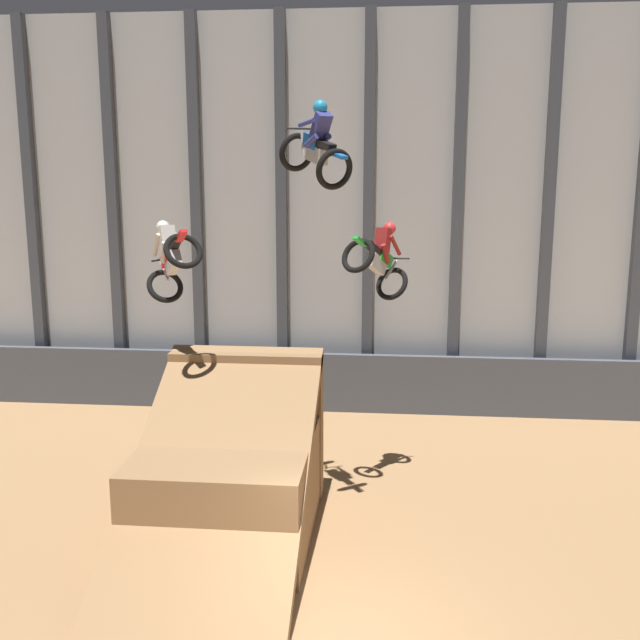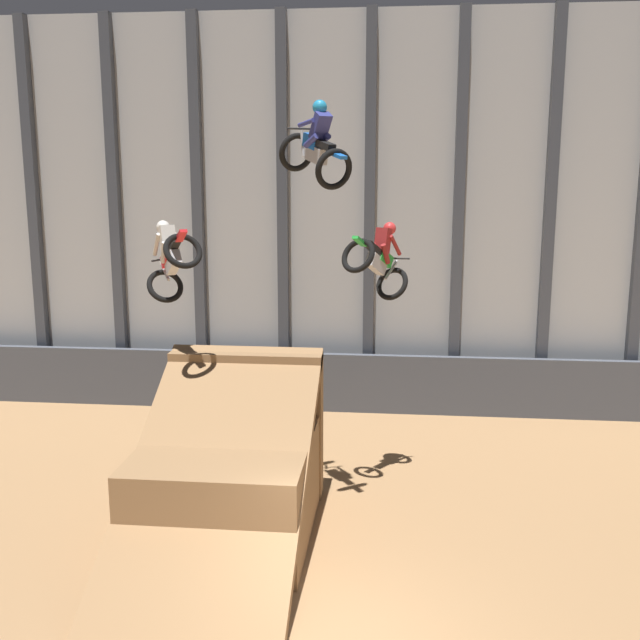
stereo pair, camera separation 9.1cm
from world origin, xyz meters
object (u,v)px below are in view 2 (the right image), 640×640
dirt_ramp (231,473)px  rider_bike_center_air (316,148)px  hay_bale_trackside (293,453)px  rider_bike_right_air (379,259)px  rider_bike_left_air (171,258)px

dirt_ramp → rider_bike_center_air: bearing=37.8°
dirt_ramp → hay_bale_trackside: 3.26m
rider_bike_center_air → hay_bale_trackside: (-0.75, 1.97, -6.60)m
dirt_ramp → rider_bike_right_air: (2.57, 2.39, 3.67)m
rider_bike_center_air → hay_bale_trackside: rider_bike_center_air is taller
rider_bike_left_air → hay_bale_trackside: (2.04, 1.87, -4.56)m
dirt_ramp → rider_bike_left_air: bearing=137.7°
rider_bike_left_air → rider_bike_right_air: 4.09m
rider_bike_right_air → hay_bale_trackside: rider_bike_right_air is taller
rider_bike_right_air → hay_bale_trackside: bearing=-168.1°
rider_bike_center_air → rider_bike_left_air: bearing=141.8°
dirt_ramp → rider_bike_left_air: size_ratio=3.13×
hay_bale_trackside → rider_bike_center_air: bearing=-69.2°
dirt_ramp → hay_bale_trackside: (0.69, 3.09, -0.78)m
dirt_ramp → rider_bike_left_air: rider_bike_left_air is taller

